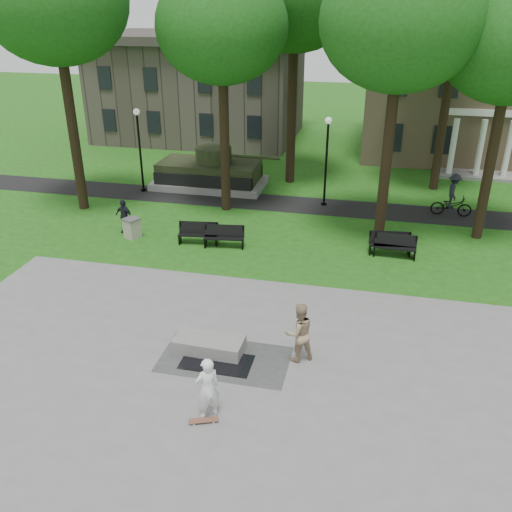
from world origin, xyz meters
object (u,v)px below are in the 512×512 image
at_px(skateboarder, 207,388).
at_px(trash_bin, 132,228).
at_px(friend_watching, 299,333).
at_px(concrete_block, 209,344).
at_px(park_bench_0, 199,233).
at_px(cyclist, 452,199).

distance_m(skateboarder, trash_bin, 12.88).
bearing_deg(friend_watching, concrete_block, -29.15).
relative_size(friend_watching, park_bench_0, 1.05).
relative_size(concrete_block, cyclist, 0.99).
bearing_deg(park_bench_0, friend_watching, -60.84).
height_order(cyclist, trash_bin, cyclist).
distance_m(concrete_block, friend_watching, 2.93).
height_order(concrete_block, friend_watching, friend_watching).
xyz_separation_m(cyclist, park_bench_0, (-11.57, -6.23, -0.38)).
xyz_separation_m(skateboarder, trash_bin, (-7.07, 10.75, -0.46)).
distance_m(friend_watching, park_bench_0, 9.70).
bearing_deg(concrete_block, trash_bin, 128.17).
relative_size(friend_watching, trash_bin, 2.02).
distance_m(skateboarder, friend_watching, 3.62).
bearing_deg(trash_bin, cyclist, 23.02).
xyz_separation_m(concrete_block, park_bench_0, (-2.96, 7.95, 0.28)).
xyz_separation_m(friend_watching, cyclist, (5.79, 14.00, -0.09)).
xyz_separation_m(skateboarder, cyclist, (7.74, 17.05, -0.04)).
bearing_deg(friend_watching, cyclist, -145.20).
bearing_deg(park_bench_0, trash_bin, 173.66).
distance_m(concrete_block, park_bench_0, 8.48).
height_order(park_bench_0, trash_bin, park_bench_0).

